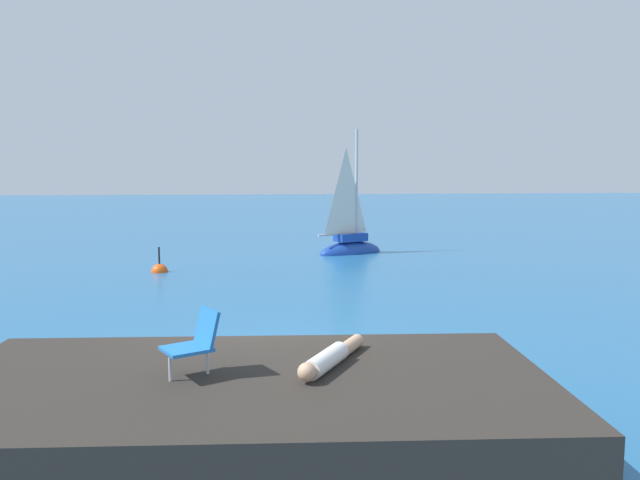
{
  "coord_description": "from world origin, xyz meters",
  "views": [
    {
      "loc": [
        -0.15,
        -10.43,
        3.39
      ],
      "look_at": [
        2.16,
        11.36,
        0.93
      ],
      "focal_mm": 34.59,
      "sensor_mm": 36.0,
      "label": 1
    }
  ],
  "objects_px": {
    "beach_chair": "(196,340)",
    "marker_buoy": "(160,272)",
    "sailboat_near": "(350,246)",
    "person_sunbather": "(330,358)"
  },
  "relations": [
    {
      "from": "sailboat_near",
      "to": "beach_chair",
      "type": "bearing_deg",
      "value": -129.87
    },
    {
      "from": "beach_chair",
      "to": "person_sunbather",
      "type": "bearing_deg",
      "value": 158.29
    },
    {
      "from": "person_sunbather",
      "to": "marker_buoy",
      "type": "height_order",
      "value": "person_sunbather"
    },
    {
      "from": "person_sunbather",
      "to": "marker_buoy",
      "type": "distance_m",
      "value": 14.22
    },
    {
      "from": "beach_chair",
      "to": "marker_buoy",
      "type": "xyz_separation_m",
      "value": [
        -2.51,
        13.73,
        -1.39
      ]
    },
    {
      "from": "person_sunbather",
      "to": "beach_chair",
      "type": "bearing_deg",
      "value": 126.31
    },
    {
      "from": "person_sunbather",
      "to": "beach_chair",
      "type": "distance_m",
      "value": 1.67
    },
    {
      "from": "sailboat_near",
      "to": "beach_chair",
      "type": "height_order",
      "value": "sailboat_near"
    },
    {
      "from": "beach_chair",
      "to": "marker_buoy",
      "type": "relative_size",
      "value": 0.71
    },
    {
      "from": "sailboat_near",
      "to": "marker_buoy",
      "type": "distance_m",
      "value": 8.2
    }
  ]
}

